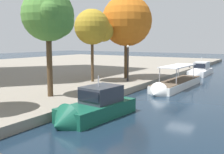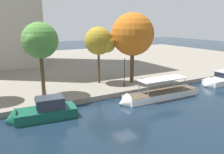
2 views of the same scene
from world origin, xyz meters
name	(u,v)px [view 2 (image 2 of 2)]	position (x,y,z in m)	size (l,w,h in m)	color
ground_plane	(125,116)	(0.00, 0.00, 0.00)	(220.00, 220.00, 0.00)	#142333
dock_promenade	(50,66)	(0.00, 33.92, 0.37)	(120.00, 55.00, 0.75)	gray
motor_yacht_1	(41,113)	(-8.81, 4.26, 0.64)	(8.03, 3.57, 4.36)	#14513D
tour_boat_2	(157,96)	(7.39, 3.18, 0.40)	(13.31, 3.04, 3.85)	silver
motor_yacht_3	(221,81)	(23.04, 3.87, 0.57)	(9.46, 2.98, 4.29)	white
mooring_bollard_0	(223,71)	(27.99, 7.14, 1.20)	(0.27, 0.27, 0.85)	#2D2D33
lamp_post	(124,70)	(5.52, 8.99, 3.34)	(0.33, 0.33, 4.76)	black
tree_0	(99,42)	(2.93, 12.65, 7.71)	(4.67, 4.67, 9.40)	#4C3823
tree_2	(41,42)	(-6.91, 10.44, 8.30)	(4.89, 4.89, 10.14)	#4C3823
tree_3	(131,34)	(7.89, 10.72, 8.88)	(7.10, 7.10, 11.68)	#4C3823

